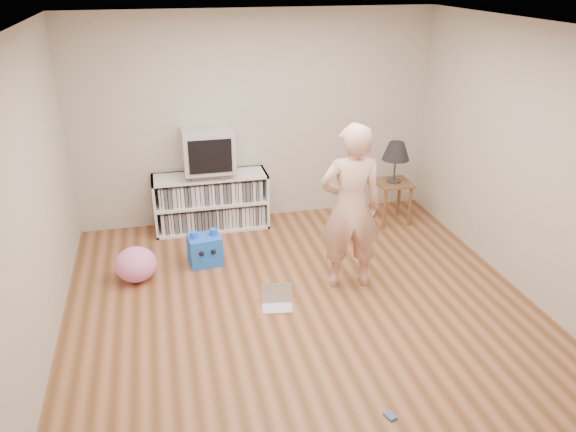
% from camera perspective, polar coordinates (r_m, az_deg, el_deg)
% --- Properties ---
extents(ground, '(4.50, 4.50, 0.00)m').
position_cam_1_polar(ground, '(5.54, 1.36, -9.18)').
color(ground, brown).
rests_on(ground, ground).
extents(walls, '(4.52, 4.52, 2.60)m').
position_cam_1_polar(walls, '(4.95, 1.51, 3.49)').
color(walls, '#BAB3A3').
rests_on(walls, ground).
extents(ceiling, '(4.50, 4.50, 0.01)m').
position_cam_1_polar(ceiling, '(4.65, 1.69, 18.65)').
color(ceiling, white).
rests_on(ceiling, walls).
extents(media_unit, '(1.40, 0.45, 0.70)m').
position_cam_1_polar(media_unit, '(7.07, -7.83, 1.52)').
color(media_unit, white).
rests_on(media_unit, ground).
extents(dvd_deck, '(0.45, 0.35, 0.07)m').
position_cam_1_polar(dvd_deck, '(6.91, -8.00, 4.41)').
color(dvd_deck, gray).
rests_on(dvd_deck, media_unit).
extents(crt_tv, '(0.60, 0.53, 0.50)m').
position_cam_1_polar(crt_tv, '(6.82, -8.13, 6.66)').
color(crt_tv, '#B0B0B6').
rests_on(crt_tv, dvd_deck).
extents(side_table, '(0.42, 0.42, 0.55)m').
position_cam_1_polar(side_table, '(7.24, 10.60, 2.45)').
color(side_table, brown).
rests_on(side_table, ground).
extents(table_lamp, '(0.34, 0.34, 0.52)m').
position_cam_1_polar(table_lamp, '(7.06, 10.93, 6.41)').
color(table_lamp, '#333333').
rests_on(table_lamp, side_table).
extents(person, '(0.67, 0.48, 1.72)m').
position_cam_1_polar(person, '(5.55, 6.38, 0.83)').
color(person, '#DEAC97').
rests_on(person, ground).
extents(laptop, '(0.33, 0.28, 0.20)m').
position_cam_1_polar(laptop, '(5.53, -1.12, -8.58)').
color(laptop, silver).
rests_on(laptop, ground).
extents(playing_cards, '(0.09, 0.11, 0.02)m').
position_cam_1_polar(playing_cards, '(4.45, 10.34, -19.35)').
color(playing_cards, '#3F5BA8').
rests_on(playing_cards, ground).
extents(plush_blue, '(0.38, 0.33, 0.40)m').
position_cam_1_polar(plush_blue, '(6.27, -8.44, -3.39)').
color(plush_blue, blue).
rests_on(plush_blue, ground).
extents(plush_pink, '(0.49, 0.49, 0.37)m').
position_cam_1_polar(plush_pink, '(6.10, -15.20, -4.76)').
color(plush_pink, pink).
rests_on(plush_pink, ground).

